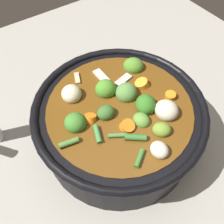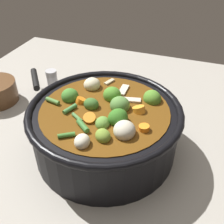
% 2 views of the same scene
% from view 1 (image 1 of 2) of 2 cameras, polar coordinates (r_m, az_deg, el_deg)
% --- Properties ---
extents(ground_plane, '(1.10, 1.10, 0.00)m').
position_cam_1_polar(ground_plane, '(0.54, 1.50, -6.07)').
color(ground_plane, '#9E998E').
extents(cooking_pot, '(0.33, 0.33, 0.14)m').
position_cam_1_polar(cooking_pot, '(0.49, 1.69, -2.33)').
color(cooking_pot, black).
rests_on(cooking_pot, ground_plane).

